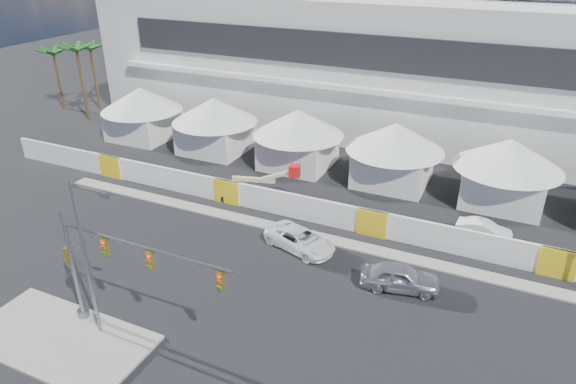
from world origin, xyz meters
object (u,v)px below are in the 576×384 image
at_px(sedan_silver, 400,277).
at_px(pickup_curb, 300,239).
at_px(boom_lift, 247,191).
at_px(traffic_mast, 105,269).
at_px(streetlight_median, 88,251).
at_px(lot_car_a, 484,230).

height_order(sedan_silver, pickup_curb, sedan_silver).
bearing_deg(boom_lift, sedan_silver, -39.43).
bearing_deg(traffic_mast, boom_lift, 93.18).
height_order(pickup_curb, traffic_mast, traffic_mast).
relative_size(traffic_mast, streetlight_median, 1.16).
bearing_deg(boom_lift, pickup_curb, -50.47).
height_order(sedan_silver, lot_car_a, sedan_silver).
height_order(pickup_curb, lot_car_a, pickup_curb).
bearing_deg(lot_car_a, pickup_curb, 124.75).
distance_m(pickup_curb, streetlight_median, 14.50).
xyz_separation_m(pickup_curb, lot_car_a, (11.31, 6.86, -0.09)).
bearing_deg(boom_lift, lot_car_a, -8.59).
bearing_deg(traffic_mast, pickup_curb, 63.52).
xyz_separation_m(streetlight_median, boom_lift, (-0.55, 17.10, -4.40)).
xyz_separation_m(sedan_silver, lot_car_a, (4.00, 8.43, -0.18)).
xyz_separation_m(lot_car_a, traffic_mast, (-17.16, -18.60, 3.37)).
relative_size(lot_car_a, traffic_mast, 0.37).
bearing_deg(traffic_mast, streetlight_median, -124.57).
relative_size(pickup_curb, traffic_mast, 0.50).
distance_m(streetlight_median, boom_lift, 17.67).
distance_m(sedan_silver, boom_lift, 15.46).
xyz_separation_m(traffic_mast, streetlight_median, (-0.37, -0.53, 1.29)).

